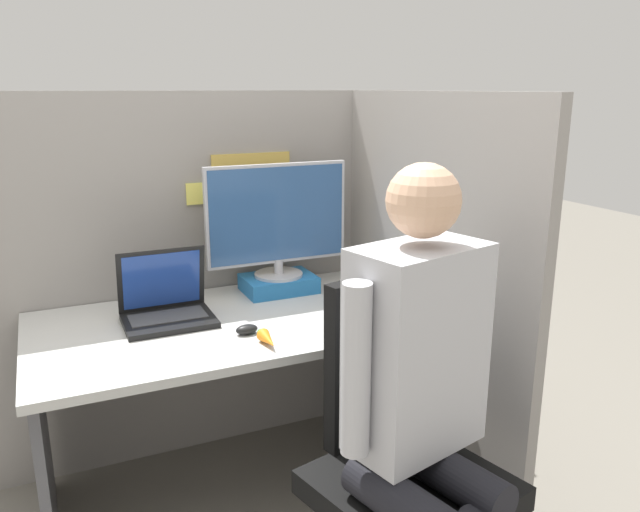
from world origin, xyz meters
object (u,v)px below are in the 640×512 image
laptop (167,308)px  carrot_toy (268,340)px  monitor (277,218)px  paper_box (279,283)px  stapler (391,297)px  person (423,392)px  office_chair (400,447)px

laptop → carrot_toy: bearing=-55.4°
monitor → laptop: 0.56m
paper_box → monitor: (0.00, 0.00, 0.27)m
stapler → laptop: bearing=167.8°
monitor → person: person is taller
laptop → office_chair: bearing=-58.0°
person → stapler: bearing=64.6°
laptop → office_chair: office_chair is taller
monitor → person: bearing=-91.4°
carrot_toy → person: person is taller
monitor → office_chair: size_ratio=0.58×
stapler → office_chair: 0.72m
monitor → stapler: monitor is taller
laptop → stapler: (0.81, -0.17, -0.02)m
carrot_toy → person: (0.20, -0.57, 0.04)m
paper_box → stapler: paper_box is taller
carrot_toy → office_chair: office_chair is taller
carrot_toy → office_chair: bearing=-60.4°
carrot_toy → person: size_ratio=0.09×
paper_box → stapler: bearing=-44.2°
monitor → person: 1.10m
person → carrot_toy: bearing=109.4°
paper_box → carrot_toy: bearing=-114.3°
carrot_toy → office_chair: size_ratio=0.13×
carrot_toy → person: bearing=-70.6°
office_chair → person: size_ratio=0.74×
paper_box → person: size_ratio=0.21×
stapler → paper_box: bearing=135.8°
laptop → carrot_toy: size_ratio=2.43×
paper_box → person: person is taller
person → office_chair: bearing=76.1°
paper_box → person: 1.08m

